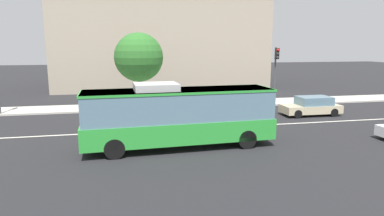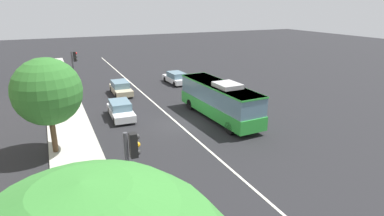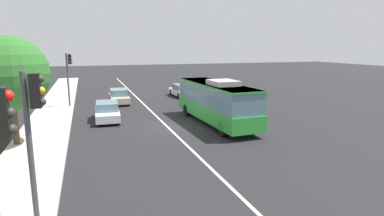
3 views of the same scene
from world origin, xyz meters
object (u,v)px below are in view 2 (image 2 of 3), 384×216
object	(u,v)px
traffic_light_far_corner	(75,68)
sedan_white	(176,78)
transit_bus	(219,99)
sedan_beige	(121,88)
street_tree_kerbside_centre	(47,92)
sedan_white_ahead	(121,110)
traffic_light_near_corner	(132,172)

from	to	relation	value
traffic_light_far_corner	sedan_white	bearing A→B (deg)	17.34
transit_bus	sedan_beige	bearing A→B (deg)	25.59
transit_bus	traffic_light_far_corner	distance (m)	15.15
sedan_white	street_tree_kerbside_centre	distance (m)	21.41
sedan_white	traffic_light_far_corner	world-z (taller)	traffic_light_far_corner
sedan_white_ahead	traffic_light_near_corner	xyz separation A→B (m)	(-16.14, 2.97, 2.84)
sedan_white	street_tree_kerbside_centre	bearing A→B (deg)	132.73
sedan_white_ahead	street_tree_kerbside_centre	bearing A→B (deg)	-44.65
transit_bus	sedan_white_ahead	distance (m)	8.76
sedan_beige	sedan_white	world-z (taller)	same
sedan_beige	sedan_white_ahead	world-z (taller)	same
transit_bus	sedan_beige	xyz separation A→B (m)	(11.45, 6.10, -1.09)
transit_bus	sedan_beige	world-z (taller)	transit_bus
sedan_beige	street_tree_kerbside_centre	distance (m)	15.21
transit_bus	sedan_white_ahead	xyz separation A→B (m)	(3.83, 7.80, -1.09)
traffic_light_near_corner	street_tree_kerbside_centre	bearing A→B (deg)	105.42
sedan_beige	street_tree_kerbside_centre	world-z (taller)	street_tree_kerbside_centre
transit_bus	sedan_white	distance (m)	13.78
sedan_white_ahead	traffic_light_near_corner	world-z (taller)	traffic_light_near_corner
traffic_light_near_corner	street_tree_kerbside_centre	size ratio (longest dim) A/B	0.80
sedan_white	traffic_light_near_corner	xyz separation A→B (m)	(-25.98, 12.16, 2.84)
traffic_light_near_corner	sedan_beige	bearing A→B (deg)	80.76
traffic_light_far_corner	sedan_beige	bearing A→B (deg)	14.06
traffic_light_far_corner	street_tree_kerbside_centre	xyz separation A→B (m)	(-11.93, 2.66, 0.75)
transit_bus	street_tree_kerbside_centre	size ratio (longest dim) A/B	1.55
transit_bus	traffic_light_far_corner	world-z (taller)	traffic_light_far_corner
traffic_light_near_corner	traffic_light_far_corner	size ratio (longest dim) A/B	1.00
transit_bus	traffic_light_near_corner	size ratio (longest dim) A/B	1.94
sedan_white_ahead	traffic_light_near_corner	distance (m)	16.65
sedan_beige	street_tree_kerbside_centre	size ratio (longest dim) A/B	0.69
transit_bus	traffic_light_near_corner	world-z (taller)	traffic_light_near_corner
traffic_light_near_corner	sedan_white	bearing A→B (deg)	66.79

